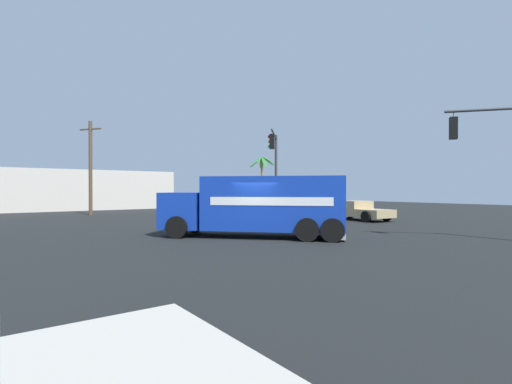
{
  "coord_description": "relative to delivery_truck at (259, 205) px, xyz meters",
  "views": [
    {
      "loc": [
        -10.11,
        -13.6,
        2.19
      ],
      "look_at": [
        0.35,
        0.62,
        2.08
      ],
      "focal_mm": 26.4,
      "sensor_mm": 36.0,
      "label": 1
    }
  ],
  "objects": [
    {
      "name": "vending_machine_red",
      "position": [
        10.42,
        12.05,
        -0.4
      ],
      "size": [
        1.15,
        1.17,
        1.85
      ],
      "color": "red",
      "rests_on": "sidewalk_corner_far"
    },
    {
      "name": "traffic_light_secondary",
      "position": [
        7.39,
        -7.67,
        2.34
      ],
      "size": [
        2.42,
        3.08,
        5.82
      ],
      "color": "#38383D",
      "rests_on": "ground"
    },
    {
      "name": "utility_pole",
      "position": [
        -2.75,
        20.44,
        2.71
      ],
      "size": [
        1.37,
        1.86,
        8.07
      ],
      "color": "brown",
      "rests_on": "ground"
    },
    {
      "name": "sidewalk_corner_far",
      "position": [
        12.44,
        12.4,
        -1.39
      ],
      "size": [
        10.92,
        10.92,
        0.14
      ],
      "primitive_type": "cube",
      "color": "#B2ADA0",
      "rests_on": "ground"
    },
    {
      "name": "delivery_truck",
      "position": [
        0.0,
        0.0,
        0.0
      ],
      "size": [
        7.59,
        7.87,
        2.78
      ],
      "color": "#1438AD",
      "rests_on": "ground"
    },
    {
      "name": "palm_tree_far",
      "position": [
        11.5,
        14.83,
        2.33
      ],
      "size": [
        3.03,
        2.79,
        5.25
      ],
      "color": "#7A6647",
      "rests_on": "sidewalk_corner_far"
    },
    {
      "name": "building_backdrop",
      "position": [
        -2.39,
        30.78,
        0.67
      ],
      "size": [
        21.08,
        6.0,
        4.28
      ],
      "primitive_type": "cube",
      "color": "beige",
      "rests_on": "ground"
    },
    {
      "name": "ground_plane",
      "position": [
        -0.31,
        -0.36,
        -1.46
      ],
      "size": [
        100.0,
        100.0,
        0.0
      ],
      "primitive_type": "plane",
      "color": "black"
    },
    {
      "name": "traffic_light_primary",
      "position": [
        6.42,
        6.7,
        2.69
      ],
      "size": [
        3.02,
        3.2,
        6.11
      ],
      "color": "#38383D",
      "rests_on": "sidewalk_corner_far"
    },
    {
      "name": "pickup_tan",
      "position": [
        11.56,
        3.55,
        -0.74
      ],
      "size": [
        2.65,
        5.37,
        1.38
      ],
      "color": "tan",
      "rests_on": "ground"
    }
  ]
}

